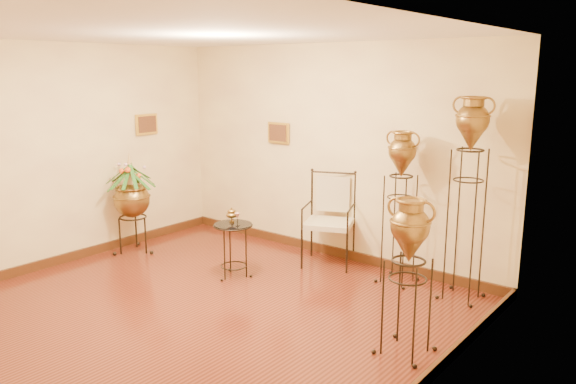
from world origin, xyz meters
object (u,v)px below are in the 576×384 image
Objects in this scene: planter_urn at (132,195)px; armchair at (329,220)px; amphora_mid at (400,207)px; amphora_tall at (467,197)px; side_table at (234,249)px.

planter_urn reaches higher than armchair.
amphora_mid is at bearing -22.81° from armchair.
armchair is at bearing 27.62° from planter_urn.
amphora_mid is at bearing 180.00° from amphora_tall.
planter_urn is (-4.15, -1.25, -0.34)m from amphora_tall.
armchair is (-0.99, 0.00, -0.32)m from amphora_mid.
armchair is at bearing 180.00° from amphora_tall.
amphora_tall is 1.56× the size of planter_urn.
armchair is at bearing 180.00° from amphora_mid.
amphora_tall reaches higher than armchair.
amphora_tall is at bearing 24.23° from side_table.
side_table is (1.75, 0.16, -0.45)m from planter_urn.
side_table is (-2.41, -1.08, -0.79)m from amphora_tall.
armchair is at bearing 59.46° from side_table.
amphora_mid is 3.60m from planter_urn.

